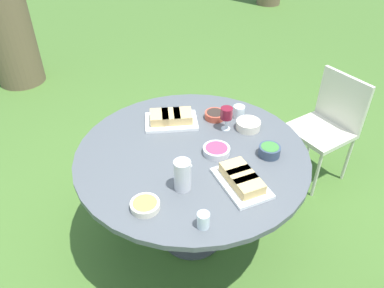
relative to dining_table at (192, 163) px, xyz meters
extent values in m
plane|color=#446B2B|center=(0.00, 0.00, -0.68)|extent=(40.00, 40.00, 0.00)
cylinder|color=#4C4C51|center=(0.00, 0.00, -0.67)|extent=(0.45, 0.45, 0.02)
cylinder|color=#4C4C51|center=(0.00, 0.00, -0.30)|extent=(0.11, 0.11, 0.72)
cylinder|color=#4C5156|center=(0.00, 0.00, 0.07)|extent=(1.42, 1.42, 0.03)
cube|color=beige|center=(1.03, 0.66, -0.23)|extent=(0.59, 0.60, 0.04)
cube|color=beige|center=(1.20, 0.76, 0.00)|extent=(0.26, 0.39, 0.42)
cylinder|color=beige|center=(0.77, 0.72, -0.46)|extent=(0.03, 0.03, 0.43)
cylinder|color=beige|center=(0.98, 0.39, -0.46)|extent=(0.03, 0.03, 0.43)
cylinder|color=beige|center=(1.09, 0.92, -0.46)|extent=(0.03, 0.03, 0.43)
cylinder|color=beige|center=(1.30, 0.59, -0.46)|extent=(0.03, 0.03, 0.43)
cylinder|color=silver|center=(-0.05, -0.31, 0.18)|extent=(0.09, 0.09, 0.18)
cone|color=silver|center=(-0.01, -0.31, 0.26)|extent=(0.02, 0.02, 0.02)
cylinder|color=silver|center=(0.23, 0.24, 0.09)|extent=(0.06, 0.06, 0.01)
cylinder|color=silver|center=(0.23, 0.24, 0.13)|extent=(0.01, 0.01, 0.08)
cylinder|color=maroon|center=(0.23, 0.24, 0.21)|extent=(0.08, 0.08, 0.08)
cube|color=white|center=(0.26, -0.29, 0.10)|extent=(0.33, 0.40, 0.02)
cube|color=tan|center=(0.23, -0.22, 0.14)|extent=(0.17, 0.16, 0.06)
cube|color=tan|center=(0.26, -0.29, 0.14)|extent=(0.17, 0.16, 0.06)
cube|color=tan|center=(0.30, -0.36, 0.14)|extent=(0.17, 0.16, 0.06)
cube|color=white|center=(-0.14, 0.32, 0.10)|extent=(0.37, 0.26, 0.02)
cube|color=tan|center=(-0.06, 0.33, 0.14)|extent=(0.13, 0.16, 0.06)
cube|color=tan|center=(-0.14, 0.32, 0.14)|extent=(0.13, 0.16, 0.06)
cube|color=tan|center=(-0.21, 0.32, 0.14)|extent=(0.13, 0.16, 0.06)
cylinder|color=beige|center=(-0.24, -0.46, 0.11)|extent=(0.15, 0.15, 0.04)
cylinder|color=#E0C147|center=(-0.24, -0.46, 0.12)|extent=(0.12, 0.12, 0.02)
cylinder|color=#334256|center=(0.46, -0.04, 0.12)|extent=(0.13, 0.13, 0.06)
cylinder|color=#387533|center=(0.46, -0.04, 0.14)|extent=(0.11, 0.11, 0.03)
cylinder|color=#B74733|center=(0.16, 0.37, 0.11)|extent=(0.14, 0.14, 0.05)
cylinder|color=#2D231E|center=(0.16, 0.37, 0.13)|extent=(0.11, 0.11, 0.02)
cylinder|color=silver|center=(0.15, -0.01, 0.11)|extent=(0.16, 0.16, 0.04)
cylinder|color=#D6385B|center=(0.15, -0.01, 0.12)|extent=(0.13, 0.13, 0.02)
cylinder|color=beige|center=(0.37, 0.25, 0.12)|extent=(0.16, 0.16, 0.06)
cylinder|color=silver|center=(0.37, 0.25, 0.13)|extent=(0.13, 0.13, 0.03)
cylinder|color=silver|center=(0.05, -0.58, 0.13)|extent=(0.06, 0.06, 0.09)
cylinder|color=silver|center=(0.33, 0.39, 0.13)|extent=(0.08, 0.08, 0.08)
camera|label=1|loc=(-0.03, -1.79, 1.49)|focal=35.00mm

